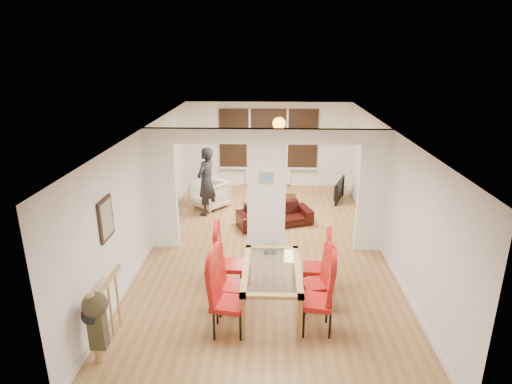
# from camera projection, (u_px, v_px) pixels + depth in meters

# --- Properties ---
(floor) EXTENTS (5.00, 9.00, 0.01)m
(floor) POSITION_uv_depth(u_px,v_px,m) (266.00, 247.00, 9.35)
(floor) COLOR olive
(floor) RESTS_ON ground
(room_walls) EXTENTS (5.00, 9.00, 2.60)m
(room_walls) POSITION_uv_depth(u_px,v_px,m) (266.00, 190.00, 8.93)
(room_walls) COLOR silver
(room_walls) RESTS_ON floor
(divider_wall) EXTENTS (5.00, 0.18, 2.60)m
(divider_wall) POSITION_uv_depth(u_px,v_px,m) (266.00, 190.00, 8.93)
(divider_wall) COLOR white
(divider_wall) RESTS_ON floor
(bay_window_blinds) EXTENTS (3.00, 0.08, 1.80)m
(bay_window_blinds) POSITION_uv_depth(u_px,v_px,m) (268.00, 139.00, 13.08)
(bay_window_blinds) COLOR black
(bay_window_blinds) RESTS_ON room_walls
(radiator) EXTENTS (1.40, 0.08, 0.50)m
(radiator) POSITION_uv_depth(u_px,v_px,m) (268.00, 176.00, 13.42)
(radiator) COLOR white
(radiator) RESTS_ON floor
(pendant_light) EXTENTS (0.36, 0.36, 0.36)m
(pendant_light) POSITION_uv_depth(u_px,v_px,m) (279.00, 124.00, 11.78)
(pendant_light) COLOR orange
(pendant_light) RESTS_ON room_walls
(stair_newel) EXTENTS (0.40, 1.20, 1.10)m
(stair_newel) POSITION_uv_depth(u_px,v_px,m) (109.00, 307.00, 6.22)
(stair_newel) COLOR #A5804C
(stair_newel) RESTS_ON floor
(wall_poster) EXTENTS (0.04, 0.52, 0.67)m
(wall_poster) POSITION_uv_depth(u_px,v_px,m) (106.00, 219.00, 6.65)
(wall_poster) COLOR gray
(wall_poster) RESTS_ON room_walls
(pillar_photo) EXTENTS (0.30, 0.03, 0.25)m
(pillar_photo) POSITION_uv_depth(u_px,v_px,m) (266.00, 178.00, 8.75)
(pillar_photo) COLOR #4C8CD8
(pillar_photo) RESTS_ON divider_wall
(dining_table) EXTENTS (0.93, 1.66, 0.78)m
(dining_table) POSITION_uv_depth(u_px,v_px,m) (272.00, 289.00, 6.98)
(dining_table) COLOR olive
(dining_table) RESTS_ON floor
(dining_chair_la) EXTENTS (0.54, 0.54, 1.17)m
(dining_chair_la) POSITION_uv_depth(u_px,v_px,m) (228.00, 298.00, 6.36)
(dining_chair_la) COLOR maroon
(dining_chair_la) RESTS_ON floor
(dining_chair_lb) EXTENTS (0.49, 0.49, 1.08)m
(dining_chair_lb) POSITION_uv_depth(u_px,v_px,m) (232.00, 282.00, 6.89)
(dining_chair_lb) COLOR maroon
(dining_chair_lb) RESTS_ON floor
(dining_chair_lc) EXTENTS (0.47, 0.47, 1.18)m
(dining_chair_lc) POSITION_uv_depth(u_px,v_px,m) (231.00, 261.00, 7.48)
(dining_chair_lc) COLOR maroon
(dining_chair_lc) RESTS_ON floor
(dining_chair_ra) EXTENTS (0.54, 0.54, 1.17)m
(dining_chair_ra) POSITION_uv_depth(u_px,v_px,m) (317.00, 297.00, 6.40)
(dining_chair_ra) COLOR maroon
(dining_chair_ra) RESTS_ON floor
(dining_chair_rb) EXTENTS (0.51, 0.51, 1.06)m
(dining_chair_rb) POSITION_uv_depth(u_px,v_px,m) (316.00, 280.00, 6.97)
(dining_chair_rb) COLOR maroon
(dining_chair_rb) RESTS_ON floor
(dining_chair_rc) EXTENTS (0.46, 0.46, 1.07)m
(dining_chair_rc) POSITION_uv_depth(u_px,v_px,m) (316.00, 264.00, 7.48)
(dining_chair_rc) COLOR maroon
(dining_chair_rc) RESTS_ON floor
(sofa) EXTENTS (1.94, 1.26, 0.53)m
(sofa) POSITION_uv_depth(u_px,v_px,m) (275.00, 214.00, 10.45)
(sofa) COLOR black
(sofa) RESTS_ON floor
(armchair) EXTENTS (1.14, 1.14, 0.75)m
(armchair) POSITION_uv_depth(u_px,v_px,m) (210.00, 194.00, 11.57)
(armchair) COLOR #BEB5A1
(armchair) RESTS_ON floor
(person) EXTENTS (0.77, 0.65, 1.78)m
(person) POSITION_uv_depth(u_px,v_px,m) (206.00, 182.00, 10.92)
(person) COLOR black
(person) RESTS_ON floor
(television) EXTENTS (1.05, 0.49, 0.61)m
(television) POSITION_uv_depth(u_px,v_px,m) (336.00, 190.00, 12.14)
(television) COLOR black
(television) RESTS_ON floor
(coffee_table) EXTENTS (1.11, 0.79, 0.23)m
(coffee_table) POSITION_uv_depth(u_px,v_px,m) (278.00, 200.00, 11.88)
(coffee_table) COLOR black
(coffee_table) RESTS_ON floor
(bottle) EXTENTS (0.08, 0.08, 0.30)m
(bottle) POSITION_uv_depth(u_px,v_px,m) (277.00, 190.00, 11.86)
(bottle) COLOR #143F19
(bottle) RESTS_ON coffee_table
(bowl) EXTENTS (0.23, 0.23, 0.06)m
(bowl) POSITION_uv_depth(u_px,v_px,m) (277.00, 195.00, 11.83)
(bowl) COLOR black
(bowl) RESTS_ON coffee_table
(shoes) EXTENTS (0.25, 0.27, 0.10)m
(shoes) POSITION_uv_depth(u_px,v_px,m) (270.00, 250.00, 9.08)
(shoes) COLOR black
(shoes) RESTS_ON floor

